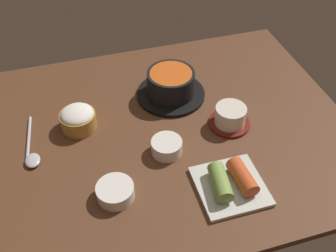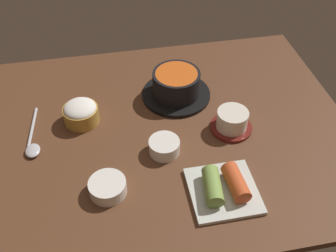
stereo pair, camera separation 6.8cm
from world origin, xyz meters
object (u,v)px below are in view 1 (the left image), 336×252
(stone_pot, at_px, (171,85))
(rice_bowl, at_px, (78,118))
(kimchi_plate, at_px, (231,183))
(tea_cup_with_saucer, at_px, (230,117))
(side_bowl_near, at_px, (115,191))
(banchan_cup_center, at_px, (167,146))
(spoon, at_px, (31,153))

(stone_pot, distance_m, rice_bowl, 0.27)
(stone_pot, distance_m, kimchi_plate, 0.35)
(tea_cup_with_saucer, xyz_separation_m, kimchi_plate, (-0.08, -0.19, -0.01))
(kimchi_plate, relative_size, side_bowl_near, 1.79)
(rice_bowl, relative_size, side_bowl_near, 1.09)
(banchan_cup_center, relative_size, side_bowl_near, 0.91)
(side_bowl_near, bearing_deg, tea_cup_with_saucer, 23.35)
(banchan_cup_center, bearing_deg, side_bowl_near, -146.90)
(rice_bowl, relative_size, banchan_cup_center, 1.21)
(kimchi_plate, distance_m, side_bowl_near, 0.26)
(stone_pot, relative_size, tea_cup_with_saucer, 1.78)
(banchan_cup_center, distance_m, side_bowl_near, 0.17)
(rice_bowl, xyz_separation_m, banchan_cup_center, (0.19, -0.15, -0.01))
(stone_pot, xyz_separation_m, kimchi_plate, (0.03, -0.35, -0.02))
(side_bowl_near, relative_size, spoon, 0.46)
(spoon, bearing_deg, banchan_cup_center, -14.59)
(rice_bowl, relative_size, spoon, 0.50)
(tea_cup_with_saucer, distance_m, kimchi_plate, 0.21)
(rice_bowl, bearing_deg, stone_pot, 12.08)
(tea_cup_with_saucer, xyz_separation_m, spoon, (-0.50, 0.04, -0.02))
(stone_pot, bearing_deg, kimchi_plate, -84.35)
(kimchi_plate, xyz_separation_m, side_bowl_near, (-0.25, 0.05, -0.00))
(kimchi_plate, bearing_deg, spoon, 151.77)
(stone_pot, xyz_separation_m, spoon, (-0.39, -0.12, -0.03))
(stone_pot, distance_m, banchan_cup_center, 0.22)
(stone_pot, bearing_deg, side_bowl_near, -125.84)
(stone_pot, xyz_separation_m, tea_cup_with_saucer, (0.11, -0.16, -0.01))
(side_bowl_near, distance_m, spoon, 0.25)
(rice_bowl, distance_m, spoon, 0.14)
(rice_bowl, xyz_separation_m, spoon, (-0.12, -0.06, -0.02))
(banchan_cup_center, relative_size, spoon, 0.41)
(rice_bowl, bearing_deg, banchan_cup_center, -37.18)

